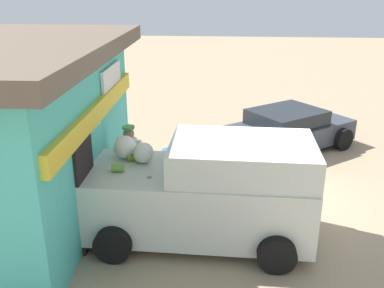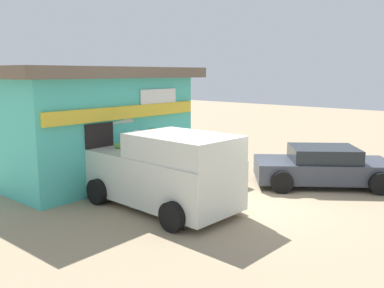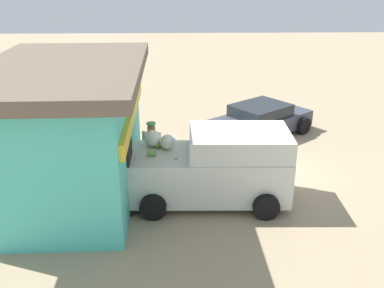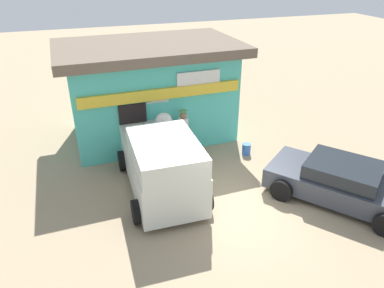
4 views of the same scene
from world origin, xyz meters
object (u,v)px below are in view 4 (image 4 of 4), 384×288
Objects in this scene: delivery_van at (161,162)px; paint_bucket at (246,149)px; parked_sedan at (341,182)px; storefront_bar at (151,90)px; unloaded_banana_pile at (143,141)px; vendor_standing at (183,131)px; customer_bending at (146,147)px.

delivery_van is 11.15× the size of paint_bucket.
paint_bucket is at bearing 112.36° from parked_sedan.
unloaded_banana_pile is (-0.54, -0.79, -1.63)m from storefront_bar.
vendor_standing reaches higher than parked_sedan.
parked_sedan is at bearing -47.60° from unloaded_banana_pile.
paint_bucket reaches higher than unloaded_banana_pile.
paint_bucket is (3.51, -0.10, -0.64)m from customer_bending.
unloaded_banana_pile is at bearing -124.42° from storefront_bar.
vendor_standing is at bearing 133.15° from parked_sedan.
delivery_van is 5.12m from parked_sedan.
parked_sedan is at bearing -34.43° from customer_bending.
unloaded_banana_pile is (-1.13, 1.34, -0.83)m from vendor_standing.
storefront_bar is 2.35m from vendor_standing.
vendor_standing is (-3.48, 3.71, 0.45)m from parked_sedan.
delivery_van is 2.05m from vendor_standing.
unloaded_banana_pile is (-4.61, 5.05, -0.38)m from parked_sedan.
parked_sedan is (4.67, -2.04, -0.40)m from delivery_van.
customer_bending is at bearing -163.87° from vendor_standing.
vendor_standing is (1.20, 1.66, 0.04)m from delivery_van.
delivery_van is 3.63m from paint_bucket.
storefront_bar is 1.89m from unloaded_banana_pile.
customer_bending reaches higher than unloaded_banana_pile.
customer_bending is at bearing 97.32° from delivery_van.
customer_bending is (-4.83, 3.31, 0.28)m from parked_sedan.
unloaded_banana_pile is (0.06, 3.00, -0.78)m from delivery_van.
delivery_van is (-0.61, -3.79, -0.85)m from storefront_bar.
paint_bucket is at bearing -43.76° from storefront_bar.
parked_sedan is at bearing -46.85° from vendor_standing.
delivery_van is at bearing -91.20° from unloaded_banana_pile.
delivery_van is at bearing -82.68° from customer_bending.
delivery_van is 2.55× the size of vendor_standing.
storefront_bar reaches higher than vendor_standing.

